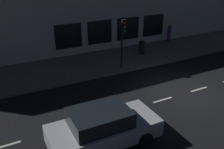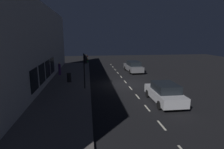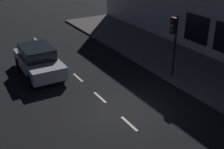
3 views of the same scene
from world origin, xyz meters
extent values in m
plane|color=black|center=(0.00, 0.00, 0.00)|extent=(60.00, 60.00, 0.00)
cube|color=#5B5654|center=(6.25, 0.00, 0.07)|extent=(4.50, 32.00, 0.15)
cube|color=beige|center=(8.80, 0.00, 4.20)|extent=(0.60, 32.00, 8.40)
cube|color=black|center=(8.47, -3.86, 1.66)|extent=(0.04, 2.05, 1.82)
cube|color=black|center=(8.47, -1.29, 1.66)|extent=(0.04, 2.05, 1.82)
cube|color=black|center=(8.47, 1.29, 1.66)|extent=(0.04, 2.05, 1.82)
cube|color=black|center=(8.47, 3.86, 1.66)|extent=(0.04, 2.05, 1.82)
cube|color=beige|center=(0.00, -14.00, 0.00)|extent=(0.12, 1.20, 0.01)
cube|color=beige|center=(0.00, -11.40, 0.00)|extent=(0.12, 1.20, 0.01)
cube|color=beige|center=(0.00, -8.80, 0.00)|extent=(0.12, 1.20, 0.01)
cube|color=beige|center=(0.00, -6.20, 0.00)|extent=(0.12, 1.20, 0.01)
cube|color=beige|center=(0.00, -3.60, 0.00)|extent=(0.12, 1.20, 0.01)
cube|color=beige|center=(0.00, -1.00, 0.00)|extent=(0.12, 1.20, 0.01)
cube|color=beige|center=(0.00, 1.60, 0.00)|extent=(0.12, 1.20, 0.01)
cube|color=beige|center=(0.00, 4.20, 0.00)|extent=(0.12, 1.20, 0.01)
cube|color=beige|center=(0.00, 6.80, 0.00)|extent=(0.12, 1.20, 0.01)
cube|color=beige|center=(0.00, 9.40, 0.00)|extent=(0.12, 1.20, 0.01)
cylinder|color=black|center=(4.54, 1.55, 1.84)|extent=(0.12, 0.12, 3.38)
cube|color=black|center=(4.35, 1.55, 3.01)|extent=(0.26, 0.32, 0.84)
sphere|color=red|center=(4.21, 1.55, 3.26)|extent=(0.15, 0.15, 0.15)
sphere|color=gold|center=(4.21, 1.55, 3.01)|extent=(0.15, 0.15, 0.15)
sphere|color=green|center=(4.21, 1.55, 2.76)|extent=(0.15, 0.15, 0.15)
cube|color=slate|center=(-2.33, -6.61, 0.63)|extent=(1.94, 4.64, 0.70)
cube|color=black|center=(-2.34, -6.43, 1.28)|extent=(1.65, 2.44, 0.60)
cylinder|color=black|center=(-1.45, -8.00, 0.32)|extent=(0.24, 0.65, 0.64)
cylinder|color=black|center=(-3.11, -8.06, 0.32)|extent=(0.24, 0.65, 0.64)
cylinder|color=black|center=(-1.55, -5.16, 0.32)|extent=(0.24, 0.65, 0.64)
cylinder|color=black|center=(-3.21, -5.22, 0.32)|extent=(0.24, 0.65, 0.64)
cube|color=#B7B7BC|center=(-1.66, 5.84, 0.63)|extent=(1.91, 4.35, 0.70)
cube|color=black|center=(-1.66, 6.01, 1.28)|extent=(1.66, 2.27, 0.60)
cylinder|color=black|center=(-0.81, 4.48, 0.32)|extent=(0.23, 0.64, 0.64)
cylinder|color=black|center=(-2.55, 4.51, 0.32)|extent=(0.23, 0.64, 0.64)
cylinder|color=black|center=(-0.78, 7.17, 0.32)|extent=(0.23, 0.64, 0.64)
cylinder|color=black|center=(-2.51, 7.19, 0.32)|extent=(0.23, 0.64, 0.64)
cylinder|color=#5B2D70|center=(7.86, -5.19, 0.87)|extent=(0.34, 0.34, 1.43)
sphere|color=beige|center=(7.86, -5.19, 1.70)|extent=(0.24, 0.24, 0.24)
cube|color=beige|center=(7.86, -5.08, 1.70)|extent=(0.07, 0.05, 0.07)
cylinder|color=black|center=(6.28, -1.23, 0.62)|extent=(0.46, 0.46, 0.94)
cylinder|color=black|center=(6.28, -1.23, 1.12)|extent=(0.49, 0.49, 0.06)
camera|label=1|loc=(-8.75, 9.18, 6.57)|focal=39.38mm
camera|label=2|loc=(4.16, 18.63, 5.09)|focal=28.97mm
camera|label=3|loc=(-5.75, -9.39, 7.01)|focal=46.48mm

